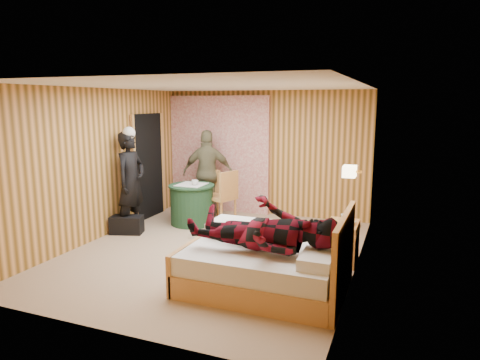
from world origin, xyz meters
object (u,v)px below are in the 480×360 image
at_px(chair_far, 208,189).
at_px(chair_near, 225,193).
at_px(duffel_bag, 127,225).
at_px(woman_standing, 131,182).
at_px(wall_lamp, 350,171).
at_px(nightstand, 342,242).
at_px(bed, 267,263).
at_px(man_at_table, 208,173).
at_px(round_table, 192,204).
at_px(man_on_bed, 263,218).

height_order(chair_far, chair_near, chair_near).
bearing_deg(duffel_bag, woman_standing, 68.58).
relative_size(wall_lamp, nightstand, 0.43).
xyz_separation_m(wall_lamp, duffel_bag, (-3.75, -0.15, -1.15)).
height_order(duffel_bag, woman_standing, woman_standing).
xyz_separation_m(bed, duffel_bag, (-2.95, 1.20, -0.14)).
relative_size(woman_standing, man_at_table, 1.03).
bearing_deg(chair_near, bed, 55.64).
distance_m(wall_lamp, chair_near, 2.69).
bearing_deg(duffel_bag, man_at_table, 47.21).
distance_m(wall_lamp, nightstand, 1.01).
bearing_deg(wall_lamp, round_table, 164.71).
distance_m(round_table, chair_far, 0.69).
bearing_deg(bed, chair_near, 123.89).
relative_size(wall_lamp, duffel_bag, 0.48).
bearing_deg(round_table, chair_near, 20.52).
xyz_separation_m(wall_lamp, woman_standing, (-3.74, 0.02, -0.41)).
xyz_separation_m(chair_far, chair_near, (0.55, -0.46, 0.05)).
relative_size(bed, man_on_bed, 1.10).
height_order(nightstand, man_at_table, man_at_table).
relative_size(man_at_table, man_on_bed, 0.97).
bearing_deg(round_table, chair_far, 87.75).
distance_m(man_at_table, man_on_bed, 3.79).
bearing_deg(woman_standing, duffel_bag, 178.75).
bearing_deg(round_table, man_at_table, 90.00).
distance_m(wall_lamp, round_table, 3.21).
bearing_deg(chair_far, man_on_bed, -35.78).
distance_m(wall_lamp, chair_far, 3.38).
height_order(round_table, chair_near, chair_near).
bearing_deg(woman_standing, round_table, -41.94).
relative_size(wall_lamp, man_on_bed, 0.15).
height_order(round_table, man_on_bed, man_on_bed).
xyz_separation_m(round_table, man_at_table, (-0.00, 0.72, 0.48)).
xyz_separation_m(chair_far, woman_standing, (-0.80, -1.46, 0.35)).
bearing_deg(duffel_bag, bed, -39.73).
xyz_separation_m(man_at_table, man_on_bed, (2.19, -3.10, 0.08)).
relative_size(wall_lamp, bed, 0.13).
height_order(nightstand, woman_standing, woman_standing).
bearing_deg(woman_standing, man_at_table, -24.69).
bearing_deg(bed, woman_standing, 155.14).
bearing_deg(bed, nightstand, 57.58).
distance_m(nightstand, man_on_bed, 1.71).
distance_m(wall_lamp, man_on_bed, 1.78).
height_order(bed, round_table, bed).
relative_size(bed, chair_far, 2.09).
height_order(wall_lamp, bed, wall_lamp).
height_order(nightstand, man_on_bed, man_on_bed).
xyz_separation_m(bed, round_table, (-2.17, 2.15, 0.09)).
height_order(nightstand, chair_near, chair_near).
height_order(chair_near, man_at_table, man_at_table).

